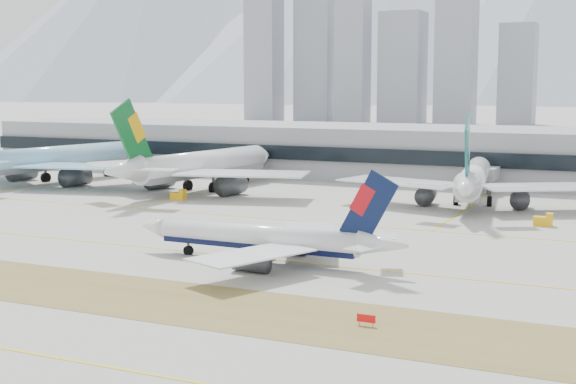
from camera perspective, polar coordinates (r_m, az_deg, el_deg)
The scene contains 10 objects.
ground at distance 134.66m, azimuth -4.25°, elevation -4.02°, with size 3000.00×3000.00×0.00m, color #A6A49B.
taxiing_airliner at distance 122.86m, azimuth -1.47°, elevation -3.36°, with size 45.64×39.75×15.36m.
widebody_korean at distance 233.13m, azimuth -16.49°, elevation 2.20°, with size 67.27×66.67×24.37m.
widebody_eva at distance 206.65m, azimuth -6.46°, elevation 1.83°, with size 68.19×67.23×24.50m.
widebody_cathay at distance 185.19m, azimuth 13.01°, elevation 0.80°, with size 60.60×59.82×21.81m.
terminal at distance 239.82m, azimuth 9.06°, elevation 2.80°, with size 280.00×43.10×15.00m.
hold_sign_right at distance 92.03m, azimuth 5.58°, elevation -8.95°, with size 2.20×0.15×1.35m.
gse_b at distance 192.43m, azimuth -7.77°, elevation -0.26°, with size 3.55×2.00×2.60m.
gse_c at distance 163.12m, azimuth 17.73°, elevation -1.95°, with size 3.55×2.00×2.60m.
city_skyline at distance 594.39m, azimuth 7.97°, elevation 9.68°, with size 342.00×49.80×140.00m.
Camera 1 is at (63.68, -115.55, 26.97)m, focal length 50.00 mm.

